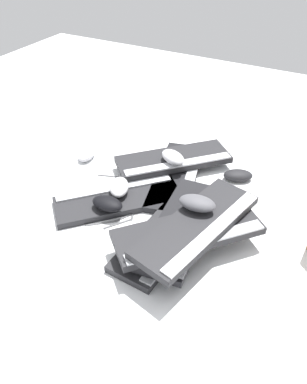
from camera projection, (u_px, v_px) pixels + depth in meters
name	position (u px, v px, depth m)	size (l,w,h in m)	color
ground_plane	(128.00, 212.00, 1.28)	(3.20, 3.20, 0.00)	white
keyboard_0	(177.00, 176.00, 1.42)	(0.46, 0.26, 0.03)	black
keyboard_1	(118.00, 200.00, 1.31)	(0.42, 0.41, 0.03)	#232326
keyboard_2	(167.00, 233.00, 1.18)	(0.45, 0.18, 0.03)	#232326
keyboard_3	(174.00, 160.00, 1.46)	(0.42, 0.41, 0.03)	#232326
keyboard_4	(182.00, 225.00, 1.17)	(0.45, 0.20, 0.03)	black
keyboard_5	(188.00, 232.00, 1.10)	(0.43, 0.41, 0.03)	#232326
keyboard_6	(198.00, 225.00, 1.08)	(0.46, 0.25, 0.03)	#232326
mouse_0	(87.00, 154.00, 1.54)	(0.11, 0.07, 0.04)	#B7B7BC
mouse_1	(197.00, 203.00, 1.10)	(0.11, 0.07, 0.04)	#4C4C51
mouse_2	(238.00, 175.00, 1.42)	(0.11, 0.07, 0.04)	black
mouse_3	(173.00, 157.00, 1.41)	(0.11, 0.07, 0.04)	#B7B7BC
mouse_4	(107.00, 203.00, 1.24)	(0.11, 0.07, 0.04)	black
mouse_5	(119.00, 187.00, 1.31)	(0.11, 0.07, 0.04)	silver
cable_0	(125.00, 196.00, 1.34)	(0.28, 0.25, 0.01)	#59595B
cable_1	(164.00, 217.00, 1.25)	(0.30, 0.43, 0.01)	#59595B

